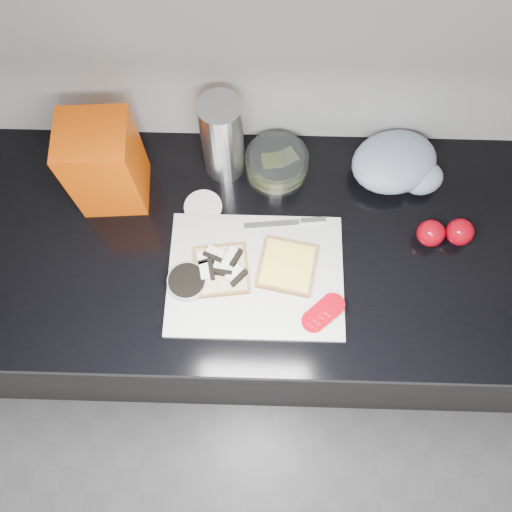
{
  "coord_description": "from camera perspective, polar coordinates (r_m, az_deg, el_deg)",
  "views": [
    {
      "loc": [
        -0.06,
        0.73,
        1.99
      ],
      "look_at": [
        -0.08,
        1.14,
        0.95
      ],
      "focal_mm": 35.0,
      "sensor_mm": 36.0,
      "label": 1
    }
  ],
  "objects": [
    {
      "name": "tomato_slices",
      "position": [
        1.11,
        7.68,
        -6.46
      ],
      "size": [
        0.11,
        0.1,
        0.02
      ],
      "rotation": [
        0.0,
        0.0,
        0.23
      ],
      "color": "#9C030F",
      "rests_on": "cutting_board"
    },
    {
      "name": "steel_canister",
      "position": [
        1.18,
        -3.86,
        13.22
      ],
      "size": [
        0.1,
        0.1,
        0.23
      ],
      "primitive_type": "cylinder",
      "color": "silver",
      "rests_on": "countertop"
    },
    {
      "name": "bread_right",
      "position": [
        1.14,
        3.58,
        -1.17
      ],
      "size": [
        0.15,
        0.15,
        0.02
      ],
      "rotation": [
        0.0,
        0.0,
        -0.18
      ],
      "color": "beige",
      "rests_on": "cutting_board"
    },
    {
      "name": "cutting_board",
      "position": [
        1.15,
        -0.04,
        -2.2
      ],
      "size": [
        0.4,
        0.3,
        0.01
      ],
      "primitive_type": "cube",
      "color": "silver",
      "rests_on": "countertop"
    },
    {
      "name": "countertop",
      "position": [
        1.2,
        3.68,
        1.31
      ],
      "size": [
        3.5,
        0.64,
        0.04
      ],
      "primitive_type": "cube",
      "color": "black",
      "rests_on": "base_cabinet"
    },
    {
      "name": "knife",
      "position": [
        1.19,
        4.53,
        3.9
      ],
      "size": [
        0.2,
        0.03,
        0.01
      ],
      "rotation": [
        0.0,
        0.0,
        0.11
      ],
      "color": "silver",
      "rests_on": "cutting_board"
    },
    {
      "name": "glass_bowl",
      "position": [
        1.25,
        2.37,
        10.43
      ],
      "size": [
        0.15,
        0.15,
        0.06
      ],
      "rotation": [
        0.0,
        0.0,
        0.15
      ],
      "color": "silver",
      "rests_on": "countertop"
    },
    {
      "name": "bread_left",
      "position": [
        1.14,
        -4.02,
        -1.45
      ],
      "size": [
        0.14,
        0.14,
        0.04
      ],
      "rotation": [
        0.0,
        0.0,
        0.13
      ],
      "color": "beige",
      "rests_on": "cutting_board"
    },
    {
      "name": "tub_lid",
      "position": [
        1.23,
        -6.08,
        5.61
      ],
      "size": [
        0.1,
        0.1,
        0.01
      ],
      "primitive_type": "cylinder",
      "rotation": [
        0.0,
        0.0,
        0.11
      ],
      "color": "silver",
      "rests_on": "countertop"
    },
    {
      "name": "base_cabinet",
      "position": [
        1.63,
        2.73,
        -4.88
      ],
      "size": [
        3.5,
        0.6,
        0.86
      ],
      "primitive_type": "cube",
      "color": "black",
      "rests_on": "ground"
    },
    {
      "name": "whole_tomatoes",
      "position": [
        1.24,
        20.83,
        2.51
      ],
      "size": [
        0.13,
        0.07,
        0.06
      ],
      "rotation": [
        0.0,
        0.0,
        0.4
      ],
      "color": "#9C030F",
      "rests_on": "countertop"
    },
    {
      "name": "seed_tub",
      "position": [
        1.13,
        -7.83,
        -3.06
      ],
      "size": [
        0.09,
        0.09,
        0.04
      ],
      "color": "#AAAFAF",
      "rests_on": "countertop"
    },
    {
      "name": "grocery_bag",
      "position": [
        1.28,
        15.93,
        10.06
      ],
      "size": [
        0.26,
        0.24,
        0.09
      ],
      "rotation": [
        0.0,
        0.0,
        0.39
      ],
      "color": "#929EB4",
      "rests_on": "countertop"
    },
    {
      "name": "bread_bag",
      "position": [
        1.19,
        -16.87,
        9.98
      ],
      "size": [
        0.16,
        0.15,
        0.24
      ],
      "primitive_type": "cube",
      "rotation": [
        0.0,
        0.0,
        0.07
      ],
      "color": "red",
      "rests_on": "countertop"
    }
  ]
}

